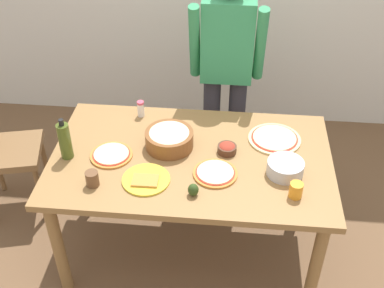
{
  "coord_description": "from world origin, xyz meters",
  "views": [
    {
      "loc": [
        0.21,
        -2.14,
        2.51
      ],
      "look_at": [
        0.0,
        0.05,
        0.81
      ],
      "focal_mm": 45.42,
      "sensor_mm": 36.0,
      "label": 1
    }
  ],
  "objects_px": {
    "small_sauce_bowl": "(227,148)",
    "avocado": "(193,190)",
    "person_cook": "(226,66)",
    "cup_orange": "(296,190)",
    "salt_shaker": "(141,109)",
    "dining_table": "(191,168)",
    "plate_with_slice": "(146,180)",
    "mixing_bowl_steel": "(285,168)",
    "pizza_cooked_on_tray": "(215,173)",
    "olive_oil_bottle": "(65,141)",
    "cup_small_brown": "(92,179)",
    "pizza_second_cooked": "(111,155)",
    "popcorn_bowl": "(169,138)",
    "pizza_raw_on_board": "(274,139)"
  },
  "relations": [
    {
      "from": "person_cook",
      "to": "avocado",
      "type": "distance_m",
      "value": 1.09
    },
    {
      "from": "pizza_raw_on_board",
      "to": "mixing_bowl_steel",
      "type": "distance_m",
      "value": 0.31
    },
    {
      "from": "popcorn_bowl",
      "to": "mixing_bowl_steel",
      "type": "distance_m",
      "value": 0.68
    },
    {
      "from": "mixing_bowl_steel",
      "to": "cup_orange",
      "type": "relative_size",
      "value": 2.35
    },
    {
      "from": "salt_shaker",
      "to": "mixing_bowl_steel",
      "type": "bearing_deg",
      "value": -28.46
    },
    {
      "from": "mixing_bowl_steel",
      "to": "cup_small_brown",
      "type": "relative_size",
      "value": 2.35
    },
    {
      "from": "plate_with_slice",
      "to": "cup_orange",
      "type": "height_order",
      "value": "cup_orange"
    },
    {
      "from": "pizza_cooked_on_tray",
      "to": "popcorn_bowl",
      "type": "bearing_deg",
      "value": 141.49
    },
    {
      "from": "dining_table",
      "to": "plate_with_slice",
      "type": "xyz_separation_m",
      "value": [
        -0.22,
        -0.23,
        0.1
      ]
    },
    {
      "from": "olive_oil_bottle",
      "to": "salt_shaker",
      "type": "height_order",
      "value": "olive_oil_bottle"
    },
    {
      "from": "small_sauce_bowl",
      "to": "avocado",
      "type": "xyz_separation_m",
      "value": [
        -0.16,
        -0.37,
        0.01
      ]
    },
    {
      "from": "plate_with_slice",
      "to": "popcorn_bowl",
      "type": "xyz_separation_m",
      "value": [
        0.09,
        0.31,
        0.05
      ]
    },
    {
      "from": "person_cook",
      "to": "popcorn_bowl",
      "type": "distance_m",
      "value": 0.75
    },
    {
      "from": "cup_small_brown",
      "to": "pizza_cooked_on_tray",
      "type": "bearing_deg",
      "value": 12.81
    },
    {
      "from": "plate_with_slice",
      "to": "small_sauce_bowl",
      "type": "bearing_deg",
      "value": 34.3
    },
    {
      "from": "plate_with_slice",
      "to": "small_sauce_bowl",
      "type": "distance_m",
      "value": 0.51
    },
    {
      "from": "person_cook",
      "to": "cup_small_brown",
      "type": "distance_m",
      "value": 1.24
    },
    {
      "from": "pizza_cooked_on_tray",
      "to": "pizza_raw_on_board",
      "type": "bearing_deg",
      "value": 45.89
    },
    {
      "from": "cup_orange",
      "to": "salt_shaker",
      "type": "height_order",
      "value": "salt_shaker"
    },
    {
      "from": "pizza_cooked_on_tray",
      "to": "dining_table",
      "type": "bearing_deg",
      "value": 135.72
    },
    {
      "from": "olive_oil_bottle",
      "to": "salt_shaker",
      "type": "xyz_separation_m",
      "value": [
        0.34,
        0.45,
        -0.06
      ]
    },
    {
      "from": "olive_oil_bottle",
      "to": "salt_shaker",
      "type": "distance_m",
      "value": 0.57
    },
    {
      "from": "plate_with_slice",
      "to": "mixing_bowl_steel",
      "type": "distance_m",
      "value": 0.76
    },
    {
      "from": "pizza_cooked_on_tray",
      "to": "pizza_second_cooked",
      "type": "distance_m",
      "value": 0.61
    },
    {
      "from": "pizza_cooked_on_tray",
      "to": "popcorn_bowl",
      "type": "height_order",
      "value": "popcorn_bowl"
    },
    {
      "from": "pizza_raw_on_board",
      "to": "avocado",
      "type": "bearing_deg",
      "value": -130.35
    },
    {
      "from": "pizza_cooked_on_tray",
      "to": "avocado",
      "type": "xyz_separation_m",
      "value": [
        -0.1,
        -0.17,
        0.03
      ]
    },
    {
      "from": "salt_shaker",
      "to": "dining_table",
      "type": "bearing_deg",
      "value": -46.62
    },
    {
      "from": "pizza_second_cooked",
      "to": "mixing_bowl_steel",
      "type": "xyz_separation_m",
      "value": [
        0.98,
        -0.06,
        0.03
      ]
    },
    {
      "from": "salt_shaker",
      "to": "olive_oil_bottle",
      "type": "bearing_deg",
      "value": -127.6
    },
    {
      "from": "dining_table",
      "to": "olive_oil_bottle",
      "type": "xyz_separation_m",
      "value": [
        -0.7,
        -0.07,
        0.2
      ]
    },
    {
      "from": "plate_with_slice",
      "to": "popcorn_bowl",
      "type": "distance_m",
      "value": 0.33
    },
    {
      "from": "pizza_cooked_on_tray",
      "to": "mixing_bowl_steel",
      "type": "distance_m",
      "value": 0.38
    },
    {
      "from": "person_cook",
      "to": "cup_orange",
      "type": "xyz_separation_m",
      "value": [
        0.4,
        -1.03,
        -0.14
      ]
    },
    {
      "from": "small_sauce_bowl",
      "to": "avocado",
      "type": "height_order",
      "value": "avocado"
    },
    {
      "from": "pizza_second_cooked",
      "to": "mixing_bowl_steel",
      "type": "distance_m",
      "value": 0.98
    },
    {
      "from": "pizza_second_cooked",
      "to": "avocado",
      "type": "distance_m",
      "value": 0.57
    },
    {
      "from": "pizza_cooked_on_tray",
      "to": "mixing_bowl_steel",
      "type": "bearing_deg",
      "value": 6.52
    },
    {
      "from": "dining_table",
      "to": "cup_orange",
      "type": "xyz_separation_m",
      "value": [
        0.57,
        -0.27,
        0.13
      ]
    },
    {
      "from": "dining_table",
      "to": "cup_small_brown",
      "type": "bearing_deg",
      "value": -149.87
    },
    {
      "from": "person_cook",
      "to": "plate_with_slice",
      "type": "height_order",
      "value": "person_cook"
    },
    {
      "from": "olive_oil_bottle",
      "to": "cup_small_brown",
      "type": "distance_m",
      "value": 0.31
    },
    {
      "from": "person_cook",
      "to": "cup_orange",
      "type": "bearing_deg",
      "value": -68.59
    },
    {
      "from": "dining_table",
      "to": "mixing_bowl_steel",
      "type": "height_order",
      "value": "mixing_bowl_steel"
    },
    {
      "from": "pizza_cooked_on_tray",
      "to": "cup_orange",
      "type": "xyz_separation_m",
      "value": [
        0.42,
        -0.13,
        0.03
      ]
    },
    {
      "from": "olive_oil_bottle",
      "to": "avocado",
      "type": "distance_m",
      "value": 0.78
    },
    {
      "from": "mixing_bowl_steel",
      "to": "salt_shaker",
      "type": "bearing_deg",
      "value": 151.54
    },
    {
      "from": "mixing_bowl_steel",
      "to": "small_sauce_bowl",
      "type": "height_order",
      "value": "mixing_bowl_steel"
    },
    {
      "from": "plate_with_slice",
      "to": "mixing_bowl_steel",
      "type": "bearing_deg",
      "value": 10.06
    },
    {
      "from": "pizza_second_cooked",
      "to": "pizza_raw_on_board",
      "type": "bearing_deg",
      "value": 14.56
    }
  ]
}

